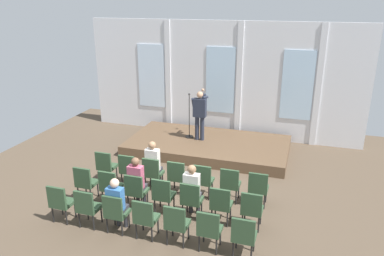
% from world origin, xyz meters
% --- Properties ---
extents(ground_plane, '(13.05, 13.05, 0.00)m').
position_xyz_m(ground_plane, '(0.00, 0.00, 0.00)').
color(ground_plane, brown).
extents(rear_partition, '(10.04, 0.14, 4.16)m').
position_xyz_m(rear_partition, '(0.03, 5.00, 2.08)').
color(rear_partition, silver).
rests_on(rear_partition, ground).
extents(stage_platform, '(5.28, 2.76, 0.35)m').
position_xyz_m(stage_platform, '(0.00, 3.32, 0.17)').
color(stage_platform, brown).
rests_on(stage_platform, ground).
extents(speaker, '(0.50, 0.69, 1.67)m').
position_xyz_m(speaker, '(-0.31, 3.38, 1.32)').
color(speaker, '#232838').
rests_on(speaker, stage_platform).
extents(mic_stand, '(0.28, 0.28, 1.55)m').
position_xyz_m(mic_stand, '(-0.70, 3.48, 0.68)').
color(mic_stand, black).
rests_on(mic_stand, stage_platform).
extents(chair_r0_c0, '(0.46, 0.44, 0.94)m').
position_xyz_m(chair_r0_c0, '(-2.10, 0.28, 0.53)').
color(chair_r0_c0, black).
rests_on(chair_r0_c0, ground).
extents(chair_r0_c1, '(0.46, 0.44, 0.94)m').
position_xyz_m(chair_r0_c1, '(-1.40, 0.28, 0.53)').
color(chair_r0_c1, black).
rests_on(chair_r0_c1, ground).
extents(chair_r0_c2, '(0.46, 0.44, 0.94)m').
position_xyz_m(chair_r0_c2, '(-0.70, 0.28, 0.53)').
color(chair_r0_c2, black).
rests_on(chair_r0_c2, ground).
extents(audience_r0_c2, '(0.36, 0.39, 1.37)m').
position_xyz_m(audience_r0_c2, '(-0.70, 0.36, 0.76)').
color(audience_r0_c2, '#2D2D33').
rests_on(audience_r0_c2, ground).
extents(chair_r0_c3, '(0.46, 0.44, 0.94)m').
position_xyz_m(chair_r0_c3, '(0.00, 0.28, 0.53)').
color(chair_r0_c3, black).
rests_on(chair_r0_c3, ground).
extents(chair_r0_c4, '(0.46, 0.44, 0.94)m').
position_xyz_m(chair_r0_c4, '(0.70, 0.28, 0.53)').
color(chair_r0_c4, black).
rests_on(chair_r0_c4, ground).
extents(chair_r0_c5, '(0.46, 0.44, 0.94)m').
position_xyz_m(chair_r0_c5, '(1.40, 0.28, 0.53)').
color(chair_r0_c5, black).
rests_on(chair_r0_c5, ground).
extents(chair_r0_c6, '(0.46, 0.44, 0.94)m').
position_xyz_m(chair_r0_c6, '(2.10, 0.28, 0.53)').
color(chair_r0_c6, black).
rests_on(chair_r0_c6, ground).
extents(chair_r1_c0, '(0.46, 0.44, 0.94)m').
position_xyz_m(chair_r1_c0, '(-2.10, -0.74, 0.53)').
color(chair_r1_c0, black).
rests_on(chair_r1_c0, ground).
extents(chair_r1_c1, '(0.46, 0.44, 0.94)m').
position_xyz_m(chair_r1_c1, '(-1.40, -0.74, 0.53)').
color(chair_r1_c1, black).
rests_on(chair_r1_c1, ground).
extents(chair_r1_c2, '(0.46, 0.44, 0.94)m').
position_xyz_m(chair_r1_c2, '(-0.70, -0.74, 0.53)').
color(chair_r1_c2, black).
rests_on(chair_r1_c2, ground).
extents(audience_r1_c2, '(0.36, 0.39, 1.34)m').
position_xyz_m(audience_r1_c2, '(-0.70, -0.66, 0.74)').
color(audience_r1_c2, '#2D2D33').
rests_on(audience_r1_c2, ground).
extents(chair_r1_c3, '(0.46, 0.44, 0.94)m').
position_xyz_m(chair_r1_c3, '(0.00, -0.74, 0.53)').
color(chair_r1_c3, black).
rests_on(chair_r1_c3, ground).
extents(chair_r1_c4, '(0.46, 0.44, 0.94)m').
position_xyz_m(chair_r1_c4, '(0.70, -0.74, 0.53)').
color(chair_r1_c4, black).
rests_on(chair_r1_c4, ground).
extents(audience_r1_c4, '(0.36, 0.39, 1.35)m').
position_xyz_m(audience_r1_c4, '(0.70, -0.66, 0.75)').
color(audience_r1_c4, '#2D2D33').
rests_on(audience_r1_c4, ground).
extents(chair_r1_c5, '(0.46, 0.44, 0.94)m').
position_xyz_m(chair_r1_c5, '(1.40, -0.74, 0.53)').
color(chair_r1_c5, black).
rests_on(chair_r1_c5, ground).
extents(chair_r1_c6, '(0.46, 0.44, 0.94)m').
position_xyz_m(chair_r1_c6, '(2.10, -0.74, 0.53)').
color(chair_r1_c6, black).
rests_on(chair_r1_c6, ground).
extents(chair_r2_c0, '(0.46, 0.44, 0.94)m').
position_xyz_m(chair_r2_c0, '(-2.10, -1.75, 0.53)').
color(chair_r2_c0, black).
rests_on(chair_r2_c0, ground).
extents(chair_r2_c1, '(0.46, 0.44, 0.94)m').
position_xyz_m(chair_r2_c1, '(-1.40, -1.75, 0.53)').
color(chair_r2_c1, black).
rests_on(chair_r2_c1, ground).
extents(chair_r2_c2, '(0.46, 0.44, 0.94)m').
position_xyz_m(chair_r2_c2, '(-0.70, -1.75, 0.53)').
color(chair_r2_c2, black).
rests_on(chair_r2_c2, ground).
extents(audience_r2_c2, '(0.36, 0.39, 1.29)m').
position_xyz_m(audience_r2_c2, '(-0.70, -1.67, 0.72)').
color(audience_r2_c2, '#2D2D33').
rests_on(audience_r2_c2, ground).
extents(chair_r2_c3, '(0.46, 0.44, 0.94)m').
position_xyz_m(chair_r2_c3, '(0.00, -1.75, 0.53)').
color(chair_r2_c3, black).
rests_on(chair_r2_c3, ground).
extents(chair_r2_c4, '(0.46, 0.44, 0.94)m').
position_xyz_m(chair_r2_c4, '(0.70, -1.75, 0.53)').
color(chair_r2_c4, black).
rests_on(chair_r2_c4, ground).
extents(chair_r2_c5, '(0.46, 0.44, 0.94)m').
position_xyz_m(chair_r2_c5, '(1.40, -1.75, 0.53)').
color(chair_r2_c5, black).
rests_on(chair_r2_c5, ground).
extents(chair_r2_c6, '(0.46, 0.44, 0.94)m').
position_xyz_m(chair_r2_c6, '(2.10, -1.75, 0.53)').
color(chair_r2_c6, black).
rests_on(chair_r2_c6, ground).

